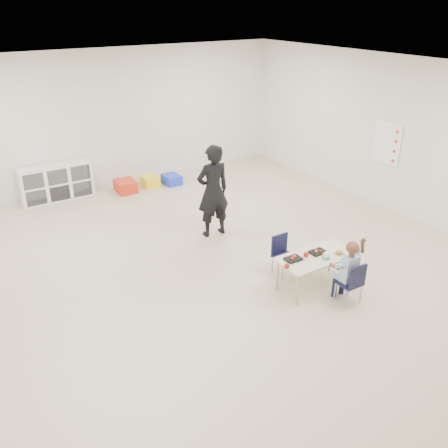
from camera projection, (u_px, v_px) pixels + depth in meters
room at (222, 187)px, 6.28m from camera, size 9.00×9.02×2.80m
table at (315, 271)px, 6.53m from camera, size 1.10×0.56×0.50m
chair_near at (349, 282)px, 6.20m from camera, size 0.29×0.28×0.60m
chair_far at (284, 256)px, 6.82m from camera, size 0.29×0.28×0.60m
child at (351, 271)px, 6.13m from camera, size 0.41×0.41×0.95m
lunch_tray_near at (318, 252)px, 6.49m from camera, size 0.22×0.16×0.03m
lunch_tray_far at (293, 259)px, 6.32m from camera, size 0.22×0.16×0.03m
milk_carton at (326, 256)px, 6.31m from camera, size 0.07×0.07×0.10m
bread_roll at (339, 252)px, 6.46m from camera, size 0.09×0.09×0.07m
apple_near at (306, 255)px, 6.38m from camera, size 0.07×0.07×0.07m
apple_far at (287, 266)px, 6.11m from camera, size 0.07×0.07×0.07m
cubby_shelf at (56, 182)px, 9.41m from camera, size 1.40×0.40×0.70m
rules_poster at (387, 143)px, 8.73m from camera, size 0.02×0.60×0.80m
adult at (213, 191)px, 7.80m from camera, size 0.59×0.41×1.57m
bin_red at (126, 186)px, 9.86m from camera, size 0.40×0.51×0.24m
bin_yellow at (150, 181)px, 10.19m from camera, size 0.35×0.44×0.20m
bin_blue at (172, 179)px, 10.27m from camera, size 0.34×0.43×0.20m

